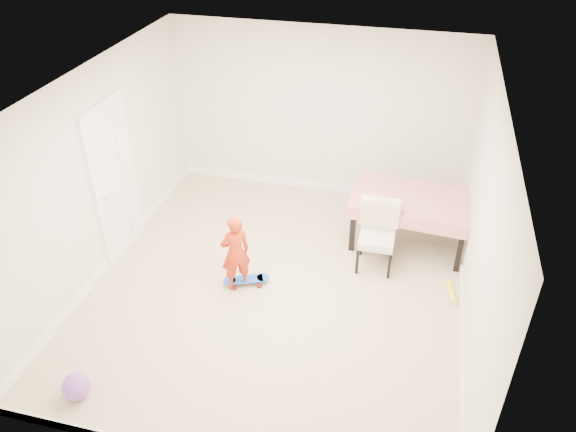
% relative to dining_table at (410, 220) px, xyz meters
% --- Properties ---
extents(ground, '(5.00, 5.00, 0.00)m').
position_rel_dining_table_xyz_m(ground, '(-1.52, -1.35, -0.37)').
color(ground, tan).
rests_on(ground, ground).
extents(ceiling, '(4.50, 5.00, 0.04)m').
position_rel_dining_table_xyz_m(ceiling, '(-1.52, -1.35, 2.21)').
color(ceiling, white).
rests_on(ceiling, wall_back).
extents(wall_back, '(4.50, 0.04, 2.60)m').
position_rel_dining_table_xyz_m(wall_back, '(-1.52, 1.13, 0.93)').
color(wall_back, beige).
rests_on(wall_back, ground).
extents(wall_front, '(4.50, 0.04, 2.60)m').
position_rel_dining_table_xyz_m(wall_front, '(-1.52, -3.83, 0.93)').
color(wall_front, beige).
rests_on(wall_front, ground).
extents(wall_left, '(0.04, 5.00, 2.60)m').
position_rel_dining_table_xyz_m(wall_left, '(-3.75, -1.35, 0.93)').
color(wall_left, beige).
rests_on(wall_left, ground).
extents(wall_right, '(0.04, 5.00, 2.60)m').
position_rel_dining_table_xyz_m(wall_right, '(0.71, -1.35, 0.93)').
color(wall_right, beige).
rests_on(wall_right, ground).
extents(door, '(0.11, 0.94, 2.11)m').
position_rel_dining_table_xyz_m(door, '(-3.75, -1.05, 0.65)').
color(door, white).
rests_on(door, ground).
extents(baseboard_back, '(4.50, 0.02, 0.12)m').
position_rel_dining_table_xyz_m(baseboard_back, '(-1.52, 1.14, -0.31)').
color(baseboard_back, white).
rests_on(baseboard_back, ground).
extents(baseboard_left, '(0.02, 5.00, 0.12)m').
position_rel_dining_table_xyz_m(baseboard_left, '(-3.76, -1.35, -0.31)').
color(baseboard_left, white).
rests_on(baseboard_left, ground).
extents(baseboard_right, '(0.02, 5.00, 0.12)m').
position_rel_dining_table_xyz_m(baseboard_right, '(0.72, -1.35, -0.31)').
color(baseboard_right, white).
rests_on(baseboard_right, ground).
extents(dining_table, '(1.66, 1.13, 0.74)m').
position_rel_dining_table_xyz_m(dining_table, '(0.00, 0.00, 0.00)').
color(dining_table, red).
rests_on(dining_table, ground).
extents(dining_chair, '(0.51, 0.59, 0.92)m').
position_rel_dining_table_xyz_m(dining_chair, '(-0.39, -0.63, 0.09)').
color(dining_chair, white).
rests_on(dining_chair, ground).
extents(skateboard, '(0.62, 0.41, 0.09)m').
position_rel_dining_table_xyz_m(skateboard, '(-1.90, -1.39, -0.33)').
color(skateboard, blue).
rests_on(skateboard, ground).
extents(child, '(0.44, 0.41, 1.01)m').
position_rel_dining_table_xyz_m(child, '(-1.99, -1.47, 0.13)').
color(child, red).
rests_on(child, ground).
extents(balloon, '(0.28, 0.28, 0.28)m').
position_rel_dining_table_xyz_m(balloon, '(-3.01, -3.45, -0.23)').
color(balloon, purple).
rests_on(balloon, ground).
extents(foam_toy, '(0.13, 0.40, 0.06)m').
position_rel_dining_table_xyz_m(foam_toy, '(0.61, -0.96, -0.34)').
color(foam_toy, yellow).
rests_on(foam_toy, ground).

